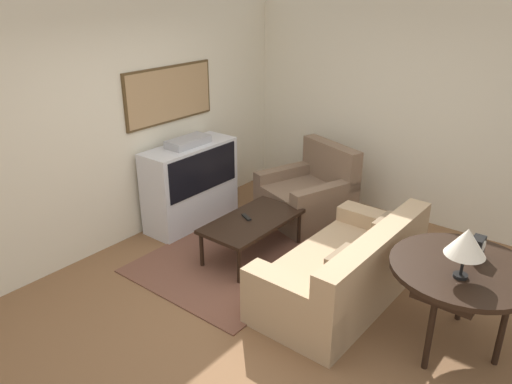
% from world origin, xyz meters
% --- Properties ---
extents(ground_plane, '(12.00, 12.00, 0.00)m').
position_xyz_m(ground_plane, '(0.00, 0.00, 0.00)').
color(ground_plane, brown).
extents(wall_back, '(12.00, 0.10, 2.70)m').
position_xyz_m(wall_back, '(0.01, 2.13, 1.35)').
color(wall_back, beige).
rests_on(wall_back, ground_plane).
extents(wall_right, '(0.06, 12.00, 2.70)m').
position_xyz_m(wall_right, '(2.63, 0.00, 1.35)').
color(wall_right, beige).
rests_on(wall_right, ground_plane).
extents(area_rug, '(2.46, 1.66, 0.01)m').
position_xyz_m(area_rug, '(0.64, 0.78, 0.01)').
color(area_rug, brown).
rests_on(area_rug, ground_plane).
extents(tv, '(1.22, 0.48, 1.10)m').
position_xyz_m(tv, '(0.75, 1.81, 0.52)').
color(tv, silver).
rests_on(tv, ground_plane).
extents(couch, '(1.86, 0.94, 0.78)m').
position_xyz_m(couch, '(0.51, -0.49, 0.28)').
color(couch, tan).
rests_on(couch, ground_plane).
extents(armchair, '(1.21, 1.20, 0.94)m').
position_xyz_m(armchair, '(1.75, 0.73, 0.30)').
color(armchair, brown).
rests_on(armchair, ground_plane).
extents(coffee_table, '(1.16, 0.62, 0.44)m').
position_xyz_m(coffee_table, '(0.59, 0.70, 0.39)').
color(coffee_table, black).
rests_on(coffee_table, ground_plane).
extents(console_table, '(1.13, 1.13, 0.76)m').
position_xyz_m(console_table, '(0.47, -1.53, 0.70)').
color(console_table, black).
rests_on(console_table, ground_plane).
extents(table_lamp, '(0.30, 0.30, 0.41)m').
position_xyz_m(table_lamp, '(0.30, -1.56, 1.06)').
color(table_lamp, black).
rests_on(table_lamp, console_table).
extents(mantel_clock, '(0.14, 0.10, 0.18)m').
position_xyz_m(mantel_clock, '(0.66, -1.56, 0.85)').
color(mantel_clock, black).
rests_on(mantel_clock, console_table).
extents(remote, '(0.11, 0.16, 0.02)m').
position_xyz_m(remote, '(0.58, 0.78, 0.45)').
color(remote, black).
rests_on(remote, coffee_table).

